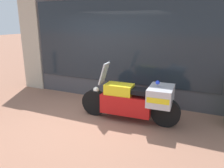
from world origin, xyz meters
The scene contains 4 objects.
ground_plane centered at (0.00, 0.00, 0.00)m, with size 60.00×60.00×0.00m, color #8E604C.
shop_building centered at (-0.36, 2.00, 1.63)m, with size 6.32×0.55×3.24m.
window_display centered at (0.30, 2.03, 0.44)m, with size 5.13×0.30×1.81m.
paramedic_motorcycle centered at (1.24, 0.67, 0.52)m, with size 2.33×0.77×1.32m.
Camera 1 is at (2.64, -3.75, 2.22)m, focal length 35.00 mm.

